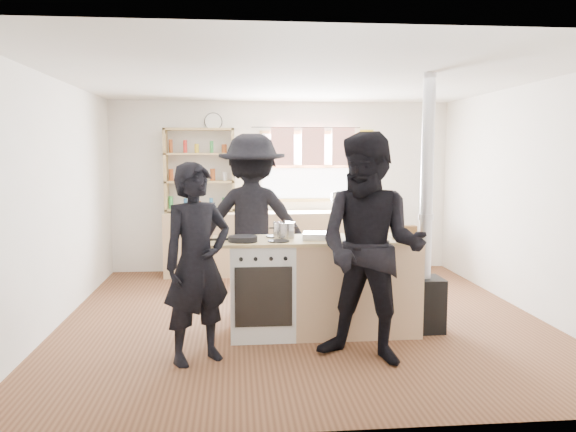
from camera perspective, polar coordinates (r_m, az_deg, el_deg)
The scene contains 14 objects.
ground at distance 6.12m, azimuth 1.38°, elevation -10.22°, with size 5.00×5.00×0.01m, color brown.
back_counter at distance 8.18m, azimuth -0.45°, elevation -2.71°, with size 3.40×0.55×0.90m, color tan.
shelving_unit at distance 8.18m, azimuth -8.96°, elevation 4.70°, with size 1.00×0.28×1.20m.
thermos at distance 8.20m, azimuth 4.74°, elevation 1.40°, with size 0.10×0.10×0.27m, color silver.
cooking_island at distance 5.49m, azimuth 3.59°, elevation -7.08°, with size 1.97×0.64×0.93m.
skillet_greens at distance 5.22m, azimuth -4.62°, elevation -2.28°, with size 0.30×0.30×0.05m.
roast_tray at distance 5.36m, azimuth 3.40°, elevation -1.98°, with size 0.39×0.31×0.06m.
stockpot_stove at distance 5.42m, azimuth -0.42°, elevation -1.43°, with size 0.21×0.21×0.17m.
stockpot_counter at distance 5.51m, azimuth 7.60°, elevation -1.24°, with size 0.26×0.26×0.20m.
bread_board at distance 5.54m, azimuth 11.74°, elevation -1.66°, with size 0.29×0.21×0.12m.
flue_heater at distance 5.67m, azimuth 13.71°, elevation -4.97°, with size 0.35×0.35×2.50m.
person_near_left at distance 4.73m, azimuth -9.21°, elevation -4.76°, with size 0.61×0.40×1.67m, color black.
person_near_right at distance 4.69m, azimuth 8.40°, elevation -3.30°, with size 0.93×0.73×1.92m, color black.
person_far at distance 6.28m, azimuth -3.67°, elevation -0.62°, with size 1.26×0.73×1.96m, color black.
Camera 1 is at (-0.70, -5.82, 1.74)m, focal length 35.00 mm.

